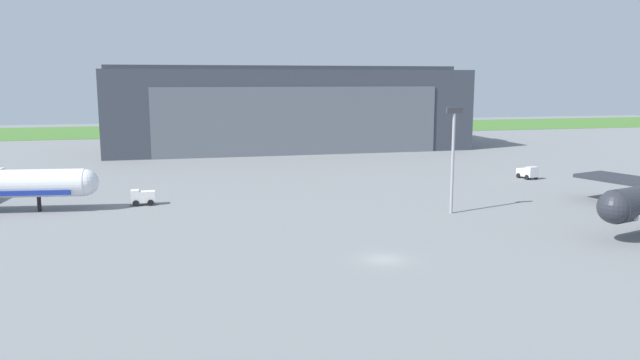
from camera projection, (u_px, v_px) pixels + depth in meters
ground_plane at (384, 259)px, 65.47m from camera, size 440.00×440.00×0.00m
grass_field_strip at (229, 129)px, 233.89m from camera, size 440.00×56.00×0.08m
maintenance_hangar at (287, 109)px, 169.30m from camera, size 95.51×33.39×22.63m
fuel_bowser at (143, 197)px, 93.54m from camera, size 3.59×2.09×2.39m
pushback_tractor at (528, 172)px, 118.40m from camera, size 2.96×4.25×2.46m
apron_light_mast at (453, 150)px, 86.59m from camera, size 2.40×0.50×15.12m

